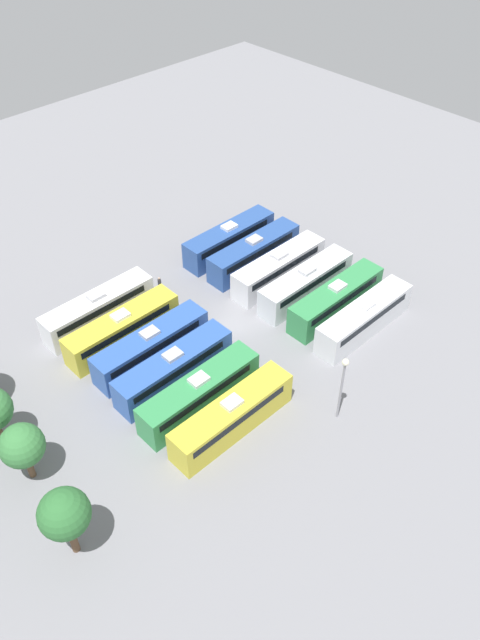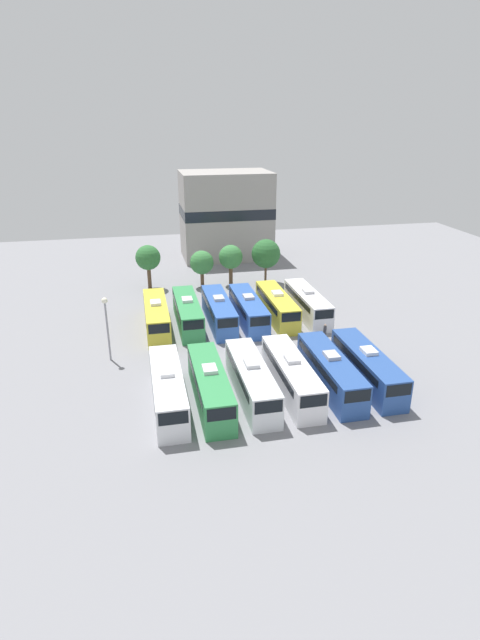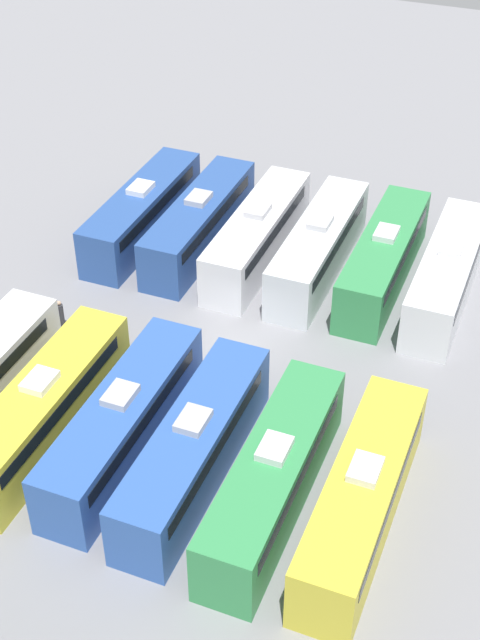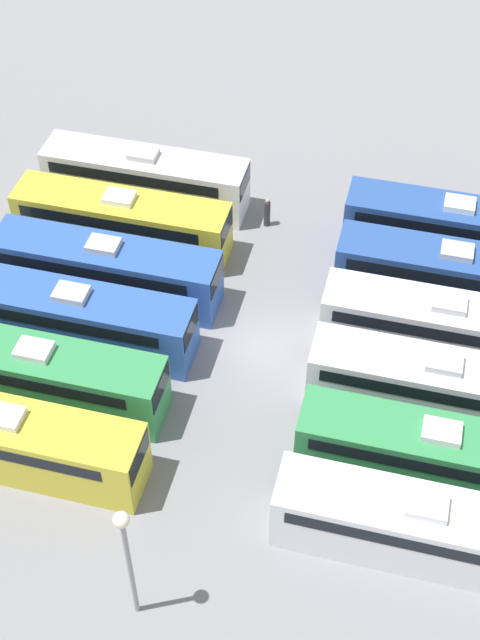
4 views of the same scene
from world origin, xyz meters
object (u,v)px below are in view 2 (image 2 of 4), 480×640
Objects in this scene: bus_3 at (291,375)px; bus_5 at (367,366)px; bus_10 at (277,305)px; bus_2 at (251,379)px; bus_7 at (188,312)px; tree_0 at (148,258)px; depot_building at (226,215)px; tree_1 at (202,263)px; bus_1 at (210,385)px; worker_person at (325,332)px; bus_0 at (168,388)px; bus_4 at (330,371)px; bus_6 at (156,315)px; light_pole at (106,318)px; bus_8 at (219,310)px; bus_9 at (248,309)px; bus_11 at (307,303)px; tree_3 at (266,254)px; tree_2 at (231,257)px.

bus_5 is at bearing 0.99° from bus_3.
bus_3 is 18.01m from bus_10.
bus_2 and bus_7 have the same top height.
tree_0 reaches higher than bus_10.
bus_5 is at bearing -84.52° from depot_building.
tree_1 is (-3.74, 31.78, 2.02)m from bus_3.
worker_person is (14.84, 10.69, -0.86)m from bus_1.
tree_1 is 0.36× the size of depot_building.
tree_1 reaches higher than bus_3.
bus_0 is 23.19m from bus_10.
tree_1 is at bearing 89.96° from bus_2.
bus_1 is 18.01m from bus_7.
tree_0 is (-18.94, 32.60, 2.91)m from bus_5.
bus_4 is 23.02m from bus_6.
depot_building is at bearing 68.02° from tree_1.
tree_0 is at bearing 77.43° from light_pole.
depot_building is (2.92, 48.27, 5.80)m from bus_3.
bus_8 reaches higher than worker_person.
bus_9 is 1.00× the size of bus_10.
bus_11 is (3.99, 0.00, 0.00)m from bus_10.
bus_4 is at bearing -26.41° from light_pole.
bus_7 is 16.51m from worker_person.
bus_0 is at bearing -179.83° from bus_2.
bus_10 is 1.74× the size of tree_3.
tree_1 reaches higher than bus_4.
bus_1 is 15.10m from bus_5.
bus_3 is at bearing 0.63° from bus_0.
tree_2 is 5.32m from tree_3.
bus_4 is at bearing -49.27° from bus_6.
light_pole reaches higher than bus_3.
bus_4 is 1.00× the size of bus_9.
light_pole is 42.98m from depot_building.
light_pole is (-8.91, 10.35, 3.04)m from bus_1.
light_pole reaches higher than bus_0.
bus_0 is 11.24m from bus_3.
depot_building is at bearing 100.18° from tree_3.
tree_0 is at bearing 103.11° from bus_2.
tree_1 reaches higher than worker_person.
bus_11 is at bearing 87.01° from worker_person.
bus_0 is 1.00× the size of bus_4.
bus_7 is 11.17m from bus_10.
bus_9 is (-3.88, 17.17, 0.00)m from bus_4.
bus_5 is 1.00× the size of bus_11.
bus_0 is at bearing -103.22° from tree_1.
tree_3 reaches higher than bus_8.
bus_4 is 36.23m from tree_0.
bus_11 is at bearing 49.75° from bus_1.
tree_3 reaches higher than bus_5.
bus_4 is 48.67m from depot_building.
bus_0 and bus_9 have the same top height.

